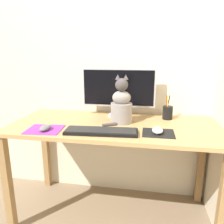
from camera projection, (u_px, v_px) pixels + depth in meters
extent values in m
plane|color=#847056|center=(113.00, 213.00, 1.71)|extent=(12.00, 12.00, 0.00)
cube|color=beige|center=(121.00, 49.00, 1.73)|extent=(7.00, 0.04, 2.50)
cube|color=tan|center=(114.00, 126.00, 1.53)|extent=(1.43, 0.64, 0.02)
cube|color=olive|center=(8.00, 185.00, 1.47)|extent=(0.05, 0.05, 0.71)
cube|color=olive|center=(222.00, 208.00, 1.24)|extent=(0.05, 0.05, 0.71)
cube|color=olive|center=(46.00, 150.00, 2.00)|extent=(0.05, 0.05, 0.71)
cube|color=olive|center=(201.00, 162.00, 1.78)|extent=(0.05, 0.05, 0.71)
cylinder|color=#B2B2B7|center=(118.00, 115.00, 1.74)|extent=(0.17, 0.17, 0.01)
cylinder|color=#B2B2B7|center=(118.00, 110.00, 1.73)|extent=(0.04, 0.04, 0.07)
cube|color=#B2B2B7|center=(118.00, 88.00, 1.69)|extent=(0.57, 0.02, 0.29)
cube|color=black|center=(118.00, 88.00, 1.68)|extent=(0.54, 0.00, 0.27)
cube|color=black|center=(101.00, 132.00, 1.35)|extent=(0.46, 0.16, 0.02)
cube|color=black|center=(101.00, 130.00, 1.34)|extent=(0.44, 0.15, 0.01)
cube|color=purple|center=(45.00, 129.00, 1.41)|extent=(0.24, 0.21, 0.00)
cube|color=black|center=(158.00, 133.00, 1.35)|extent=(0.19, 0.17, 0.00)
ellipsoid|color=slate|center=(45.00, 128.00, 1.39)|extent=(0.06, 0.11, 0.03)
ellipsoid|color=white|center=(158.00, 130.00, 1.33)|extent=(0.07, 0.10, 0.04)
cylinder|color=gray|center=(121.00, 113.00, 1.55)|extent=(0.17, 0.17, 0.14)
ellipsoid|color=gray|center=(122.00, 98.00, 1.52)|extent=(0.14, 0.13, 0.10)
sphere|color=#474242|center=(122.00, 85.00, 1.48)|extent=(0.10, 0.10, 0.09)
cone|color=#474242|center=(118.00, 77.00, 1.47)|extent=(0.04, 0.04, 0.04)
cone|color=#474242|center=(126.00, 77.00, 1.47)|extent=(0.04, 0.04, 0.04)
cylinder|color=#474242|center=(116.00, 124.00, 1.50)|extent=(0.18, 0.11, 0.02)
cylinder|color=black|center=(168.00, 113.00, 1.64)|extent=(0.07, 0.07, 0.10)
cylinder|color=yellow|center=(168.00, 105.00, 1.62)|extent=(0.01, 0.01, 0.14)
cylinder|color=red|center=(166.00, 105.00, 1.62)|extent=(0.01, 0.02, 0.14)
cylinder|color=black|center=(168.00, 105.00, 1.63)|extent=(0.03, 0.01, 0.14)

